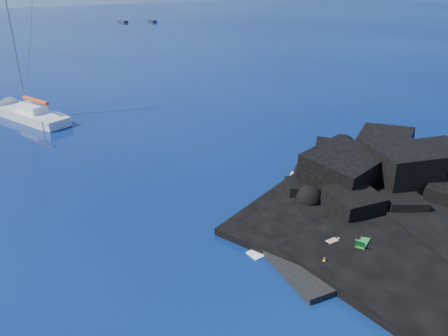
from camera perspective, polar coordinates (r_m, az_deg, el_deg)
The scene contains 11 objects.
ground at distance 23.65m, azimuth 7.82°, elevation -14.53°, with size 400.00×400.00×0.00m, color #040E3E.
headland at distance 33.69m, azimuth 22.17°, elevation -3.54°, with size 24.00×24.00×3.60m, color black, non-canonical shape.
beach at distance 26.50m, azimuth 14.91°, elevation -10.41°, with size 8.50×6.00×0.70m, color black.
surf_foam at distance 29.49m, azimuth 9.43°, elevation -6.01°, with size 10.00×8.00×0.06m, color white, non-canonical shape.
sailboat at distance 51.97m, azimuth -23.87°, elevation 5.82°, with size 2.88×13.73×14.40m, color silver, non-canonical shape.
deck_chair at distance 26.24m, azimuth 17.73°, elevation -8.98°, with size 1.42×0.62×0.98m, color #1A762A, non-canonical shape.
towel at distance 26.27m, azimuth 13.88°, elevation -9.64°, with size 1.89×0.89×0.05m, color silver.
sunbather at distance 26.18m, azimuth 13.91°, elevation -9.36°, with size 1.79×0.49×0.27m, color tan, non-canonical shape.
marker_cone at distance 24.41m, azimuth 12.97°, elevation -11.75°, with size 0.36×0.36×0.54m, color orange.
distant_boat_a at distance 145.29m, azimuth -13.10°, elevation 18.05°, with size 1.42×4.55×0.61m, color #28282E.
distant_boat_b at distance 144.82m, azimuth -9.34°, elevation 18.32°, with size 1.41×4.52×0.60m, color #232227.
Camera 1 is at (-12.08, -13.94, 14.80)m, focal length 35.00 mm.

